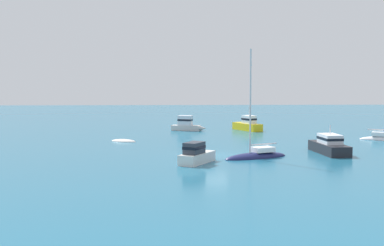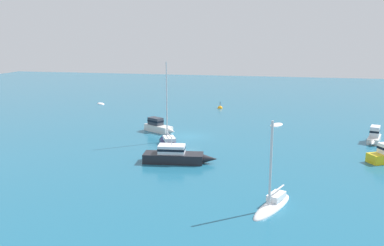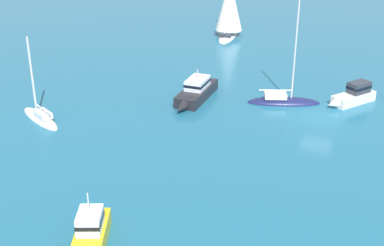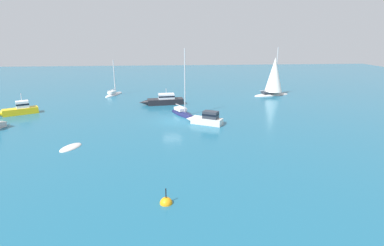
{
  "view_description": "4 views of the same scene",
  "coord_description": "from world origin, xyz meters",
  "px_view_note": "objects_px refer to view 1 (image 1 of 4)",
  "views": [
    {
      "loc": [
        -52.16,
        3.74,
        7.61
      ],
      "look_at": [
        2.31,
        1.94,
        2.76
      ],
      "focal_mm": 54.0,
      "sensor_mm": 36.0,
      "label": 1
    },
    {
      "loc": [
        11.09,
        -49.13,
        12.63
      ],
      "look_at": [
        -0.21,
        2.93,
        1.12
      ],
      "focal_mm": 38.22,
      "sensor_mm": 36.0,
      "label": 2
    },
    {
      "loc": [
        39.62,
        9.17,
        17.29
      ],
      "look_at": [
        8.92,
        -7.06,
        1.58
      ],
      "focal_mm": 49.09,
      "sensor_mm": 36.0,
      "label": 3
    },
    {
      "loc": [
        0.76,
        40.02,
        11.36
      ],
      "look_at": [
        -2.46,
        3.13,
        0.62
      ],
      "focal_mm": 28.48,
      "sensor_mm": 36.0,
      "label": 4
    }
  ],
  "objects_px": {
    "sloop": "(256,156)",
    "launch": "(187,125)",
    "powerboat": "(328,145)",
    "tender": "(124,141)",
    "powerboat_1": "(247,125)",
    "cabin_cruiser": "(197,155)"
  },
  "relations": [
    {
      "from": "cabin_cruiser",
      "to": "powerboat_1",
      "type": "distance_m",
      "value": 28.06
    },
    {
      "from": "cabin_cruiser",
      "to": "launch",
      "type": "bearing_deg",
      "value": 30.26
    },
    {
      "from": "tender",
      "to": "cabin_cruiser",
      "type": "xyz_separation_m",
      "value": [
        -15.32,
        -7.45,
        0.72
      ]
    },
    {
      "from": "launch",
      "to": "powerboat",
      "type": "distance_m",
      "value": 24.86
    },
    {
      "from": "powerboat",
      "to": "powerboat_1",
      "type": "height_order",
      "value": "powerboat_1"
    },
    {
      "from": "tender",
      "to": "sloop",
      "type": "bearing_deg",
      "value": 161.05
    },
    {
      "from": "tender",
      "to": "powerboat",
      "type": "xyz_separation_m",
      "value": [
        -9.73,
        -19.98,
        0.72
      ]
    },
    {
      "from": "tender",
      "to": "powerboat_1",
      "type": "xyz_separation_m",
      "value": [
        11.7,
        -15.02,
        0.72
      ]
    },
    {
      "from": "sloop",
      "to": "tender",
      "type": "distance_m",
      "value": 17.91
    },
    {
      "from": "sloop",
      "to": "powerboat",
      "type": "bearing_deg",
      "value": 175.33
    },
    {
      "from": "sloop",
      "to": "launch",
      "type": "relative_size",
      "value": 2.16
    },
    {
      "from": "powerboat",
      "to": "tender",
      "type": "bearing_deg",
      "value": 57.39
    },
    {
      "from": "tender",
      "to": "powerboat_1",
      "type": "distance_m",
      "value": 19.06
    },
    {
      "from": "powerboat_1",
      "to": "sloop",
      "type": "bearing_deg",
      "value": 146.62
    },
    {
      "from": "sloop",
      "to": "powerboat_1",
      "type": "height_order",
      "value": "sloop"
    },
    {
      "from": "tender",
      "to": "launch",
      "type": "bearing_deg",
      "value": -96.53
    },
    {
      "from": "tender",
      "to": "powerboat",
      "type": "height_order",
      "value": "powerboat"
    },
    {
      "from": "launch",
      "to": "powerboat_1",
      "type": "relative_size",
      "value": 0.81
    },
    {
      "from": "sloop",
      "to": "launch",
      "type": "distance_m",
      "value": 24.75
    },
    {
      "from": "sloop",
      "to": "powerboat",
      "type": "xyz_separation_m",
      "value": [
        2.77,
        -7.16,
        0.58
      ]
    },
    {
      "from": "cabin_cruiser",
      "to": "powerboat",
      "type": "bearing_deg",
      "value": -36.24
    },
    {
      "from": "launch",
      "to": "cabin_cruiser",
      "type": "relative_size",
      "value": 0.93
    }
  ]
}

